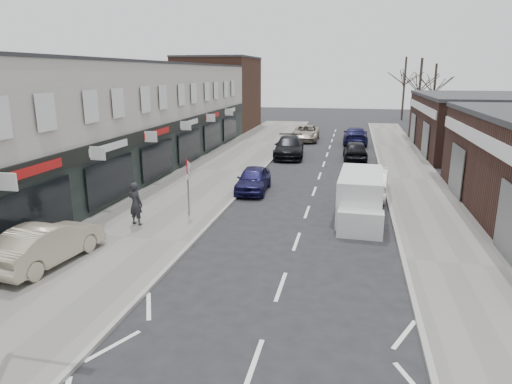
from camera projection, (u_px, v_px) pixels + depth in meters
The scene contains 18 objects.
pavement_left at pixel (219, 170), 30.66m from camera, with size 5.50×64.00×0.12m, color slate.
pavement_right at pixel (413, 179), 28.15m from camera, with size 3.50×64.00×0.12m, color slate.
shop_terrace_left at pixel (104, 120), 28.76m from camera, with size 8.00×41.00×7.10m, color beige.
brick_block_far at pixel (219, 94), 52.77m from camera, with size 8.00×10.00×8.00m, color #492B1F.
right_unit_far at pixel (484, 125), 37.59m from camera, with size 10.00×16.00×4.50m, color #351E18.
tree_far_a at pixel (416, 131), 52.11m from camera, with size 3.60×3.60×8.00m, color #382D26, non-canonical shape.
tree_far_b at pixel (431, 125), 57.28m from camera, with size 3.60×3.60×7.50m, color #382D26, non-canonical shape.
tree_far_c at pixel (401, 120), 63.56m from camera, with size 3.60×3.60×8.50m, color #382D26, non-canonical shape.
warning_sign at pixel (188, 171), 20.33m from camera, with size 0.12×0.80×2.70m.
white_van at pixel (360, 198), 20.56m from camera, with size 2.04×5.37×2.07m.
sedan_on_pavement at pixel (47, 243), 15.47m from camera, with size 1.51×4.32×1.42m, color #B0A68C.
pedestrian at pixel (136, 204), 19.36m from camera, with size 0.68×0.45×1.87m, color black.
parked_car_left_a at pixel (253, 179), 25.33m from camera, with size 1.63×4.05×1.38m, color #15133D.
parked_car_left_b at pixel (289, 147), 35.56m from camera, with size 2.23×5.49×1.59m, color black.
parked_car_left_c at pixel (305, 133), 44.21m from camera, with size 2.48×5.37×1.49m, color #A19380.
parked_car_right_a at pixel (371, 181), 24.40m from camera, with size 1.74×4.99×1.64m, color silver.
parked_car_right_b at pixel (355, 150), 34.54m from camera, with size 1.74×4.32×1.47m, color black.
parked_car_right_c at pixel (355, 136), 42.11m from camera, with size 2.19×5.40×1.57m, color #12123B.
Camera 1 is at (1.94, -6.84, 6.45)m, focal length 32.00 mm.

